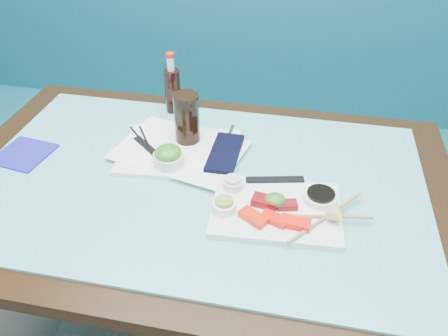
% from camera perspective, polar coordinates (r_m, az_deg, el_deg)
% --- Properties ---
extents(booth_bench, '(3.00, 0.56, 1.17)m').
position_cam_1_polar(booth_bench, '(2.09, 2.54, 4.64)').
color(booth_bench, '#0F5563').
rests_on(booth_bench, ground).
extents(dining_table, '(1.40, 0.90, 0.75)m').
position_cam_1_polar(dining_table, '(1.25, -3.35, -4.66)').
color(dining_table, black).
rests_on(dining_table, ground).
extents(glass_top, '(1.22, 0.76, 0.01)m').
position_cam_1_polar(glass_top, '(1.20, -3.50, -1.57)').
color(glass_top, '#5FBCBF').
rests_on(glass_top, dining_table).
extents(sashimi_plate, '(0.33, 0.25, 0.02)m').
position_cam_1_polar(sashimi_plate, '(1.10, 6.82, -5.43)').
color(sashimi_plate, white).
rests_on(sashimi_plate, glass_top).
extents(salmon_left, '(0.08, 0.07, 0.02)m').
position_cam_1_polar(salmon_left, '(1.05, 3.84, -6.44)').
color(salmon_left, red).
rests_on(salmon_left, sashimi_plate).
extents(salmon_mid, '(0.07, 0.05, 0.02)m').
position_cam_1_polar(salmon_mid, '(1.05, 6.60, -6.62)').
color(salmon_mid, '#FF120A').
rests_on(salmon_mid, sashimi_plate).
extents(salmon_right, '(0.07, 0.04, 0.02)m').
position_cam_1_polar(salmon_right, '(1.04, 9.32, -7.12)').
color(salmon_right, '#FF170A').
rests_on(salmon_right, sashimi_plate).
extents(tuna_left, '(0.07, 0.05, 0.02)m').
position_cam_1_polar(tuna_left, '(1.09, 5.35, -4.35)').
color(tuna_left, maroon).
rests_on(tuna_left, sashimi_plate).
extents(tuna_right, '(0.06, 0.04, 0.02)m').
position_cam_1_polar(tuna_right, '(1.09, 8.22, -4.79)').
color(tuna_right, maroon).
rests_on(tuna_right, sashimi_plate).
extents(seaweed_garnish, '(0.06, 0.05, 0.03)m').
position_cam_1_polar(seaweed_garnish, '(1.09, 6.70, -4.16)').
color(seaweed_garnish, '#28781B').
rests_on(seaweed_garnish, sashimi_plate).
extents(ramekin_wasabi, '(0.06, 0.06, 0.02)m').
position_cam_1_polar(ramekin_wasabi, '(1.07, 0.01, -5.02)').
color(ramekin_wasabi, white).
rests_on(ramekin_wasabi, sashimi_plate).
extents(wasabi_fill, '(0.06, 0.06, 0.01)m').
position_cam_1_polar(wasabi_fill, '(1.06, 0.01, -4.35)').
color(wasabi_fill, olive).
rests_on(wasabi_fill, ramekin_wasabi).
extents(ramekin_ginger, '(0.06, 0.06, 0.02)m').
position_cam_1_polar(ramekin_ginger, '(1.13, 1.15, -2.08)').
color(ramekin_ginger, silver).
rests_on(ramekin_ginger, sashimi_plate).
extents(ginger_fill, '(0.05, 0.05, 0.01)m').
position_cam_1_polar(ginger_fill, '(1.12, 1.16, -1.48)').
color(ginger_fill, beige).
rests_on(ginger_fill, ramekin_ginger).
extents(soy_dish, '(0.10, 0.10, 0.02)m').
position_cam_1_polar(soy_dish, '(1.12, 12.48, -3.73)').
color(soy_dish, white).
rests_on(soy_dish, sashimi_plate).
extents(soy_fill, '(0.09, 0.09, 0.01)m').
position_cam_1_polar(soy_fill, '(1.12, 12.56, -3.28)').
color(soy_fill, black).
rests_on(soy_fill, soy_dish).
extents(lemon_wedge, '(0.06, 0.06, 0.05)m').
position_cam_1_polar(lemon_wedge, '(1.06, 14.64, -6.18)').
color(lemon_wedge, '#DDC268').
rests_on(lemon_wedge, sashimi_plate).
extents(chopstick_sleeve, '(0.16, 0.06, 0.00)m').
position_cam_1_polar(chopstick_sleeve, '(1.17, 6.66, -1.51)').
color(chopstick_sleeve, black).
rests_on(chopstick_sleeve, sashimi_plate).
extents(wooden_chopstick_a, '(0.24, 0.05, 0.01)m').
position_cam_1_polar(wooden_chopstick_a, '(1.08, 12.63, -6.17)').
color(wooden_chopstick_a, '#AB7550').
rests_on(wooden_chopstick_a, sashimi_plate).
extents(wooden_chopstick_b, '(0.17, 0.21, 0.01)m').
position_cam_1_polar(wooden_chopstick_b, '(1.08, 13.16, -6.22)').
color(wooden_chopstick_b, '#A18A4B').
rests_on(wooden_chopstick_b, sashimi_plate).
extents(serving_tray, '(0.36, 0.28, 0.01)m').
position_cam_1_polar(serving_tray, '(1.29, -5.76, 2.16)').
color(serving_tray, white).
rests_on(serving_tray, glass_top).
extents(paper_placemat, '(0.41, 0.33, 0.00)m').
position_cam_1_polar(paper_placemat, '(1.29, -5.78, 2.43)').
color(paper_placemat, white).
rests_on(paper_placemat, serving_tray).
extents(seaweed_bowl, '(0.10, 0.10, 0.03)m').
position_cam_1_polar(seaweed_bowl, '(1.22, -7.24, 1.11)').
color(seaweed_bowl, silver).
rests_on(seaweed_bowl, serving_tray).
extents(seaweed_salad, '(0.09, 0.09, 0.04)m').
position_cam_1_polar(seaweed_salad, '(1.21, -7.33, 2.01)').
color(seaweed_salad, '#2F7A1C').
rests_on(seaweed_salad, seaweed_bowl).
extents(cola_glass, '(0.09, 0.09, 0.15)m').
position_cam_1_polar(cola_glass, '(1.29, -4.89, 6.50)').
color(cola_glass, black).
rests_on(cola_glass, serving_tray).
extents(navy_pouch, '(0.08, 0.19, 0.01)m').
position_cam_1_polar(navy_pouch, '(1.26, 0.13, 1.98)').
color(navy_pouch, black).
rests_on(navy_pouch, serving_tray).
extents(fork, '(0.01, 0.09, 0.01)m').
position_cam_1_polar(fork, '(1.34, 0.75, 4.51)').
color(fork, silver).
rests_on(fork, serving_tray).
extents(black_chopstick_a, '(0.17, 0.19, 0.01)m').
position_cam_1_polar(black_chopstick_a, '(1.31, -10.08, 2.73)').
color(black_chopstick_a, black).
rests_on(black_chopstick_a, serving_tray).
extents(black_chopstick_b, '(0.14, 0.21, 0.01)m').
position_cam_1_polar(black_chopstick_b, '(1.30, -9.75, 2.69)').
color(black_chopstick_b, black).
rests_on(black_chopstick_b, serving_tray).
extents(tray_sleeve, '(0.12, 0.11, 0.00)m').
position_cam_1_polar(tray_sleeve, '(1.31, -9.91, 2.66)').
color(tray_sleeve, black).
rests_on(tray_sleeve, serving_tray).
extents(cola_bottle_body, '(0.06, 0.06, 0.15)m').
position_cam_1_polar(cola_bottle_body, '(1.47, -6.72, 9.96)').
color(cola_bottle_body, black).
rests_on(cola_bottle_body, glass_top).
extents(cola_bottle_neck, '(0.03, 0.03, 0.05)m').
position_cam_1_polar(cola_bottle_neck, '(1.43, -7.00, 13.38)').
color(cola_bottle_neck, silver).
rests_on(cola_bottle_neck, cola_bottle_body).
extents(cola_bottle_cap, '(0.04, 0.04, 0.01)m').
position_cam_1_polar(cola_bottle_cap, '(1.42, -7.09, 14.43)').
color(cola_bottle_cap, red).
rests_on(cola_bottle_cap, cola_bottle_neck).
extents(blue_napkin, '(0.16, 0.16, 0.01)m').
position_cam_1_polar(blue_napkin, '(1.41, -24.67, 1.69)').
color(blue_napkin, '#1A1C94').
rests_on(blue_napkin, glass_top).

